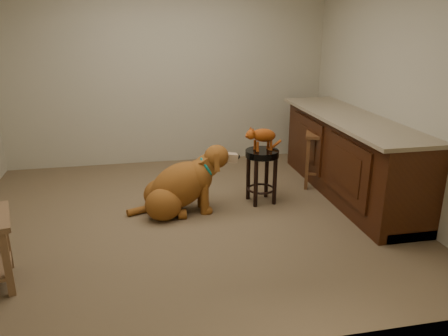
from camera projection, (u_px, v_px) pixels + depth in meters
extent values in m
cube|color=brown|center=(187.00, 218.00, 4.58)|extent=(4.50, 4.00, 0.01)
cube|color=#B0A98E|center=(167.00, 71.00, 6.01)|extent=(4.50, 0.04, 2.60)
cube|color=#B0A98E|center=(226.00, 154.00, 2.30)|extent=(4.50, 0.04, 2.60)
cube|color=#B0A98E|center=(397.00, 87.00, 4.58)|extent=(0.04, 4.00, 2.60)
cube|color=#3D1C0A|center=(350.00, 157.00, 5.08)|extent=(0.60, 2.50, 0.90)
cube|color=gray|center=(351.00, 118.00, 4.92)|extent=(0.70, 2.56, 0.04)
cube|color=black|center=(350.00, 189.00, 5.21)|extent=(0.52, 2.50, 0.10)
cube|color=#3D1C0A|center=(347.00, 170.00, 4.49)|extent=(0.02, 0.90, 0.62)
cube|color=#3D1C0A|center=(307.00, 142.00, 5.51)|extent=(0.02, 0.90, 0.62)
cube|color=#321608|center=(346.00, 170.00, 4.49)|extent=(0.02, 0.60, 0.40)
cube|color=#321608|center=(306.00, 142.00, 5.51)|extent=(0.02, 0.60, 0.40)
cylinder|color=black|center=(267.00, 175.00, 5.04)|extent=(0.05, 0.05, 0.54)
cylinder|color=black|center=(248.00, 177.00, 4.98)|extent=(0.05, 0.05, 0.54)
cylinder|color=black|center=(275.00, 182.00, 4.84)|extent=(0.05, 0.05, 0.54)
cylinder|color=black|center=(256.00, 184.00, 4.77)|extent=(0.05, 0.05, 0.54)
torus|color=black|center=(261.00, 189.00, 4.94)|extent=(0.35, 0.35, 0.02)
cylinder|color=black|center=(262.00, 153.00, 4.81)|extent=(0.37, 0.37, 0.07)
cube|color=brown|center=(332.00, 159.00, 5.46)|extent=(0.05, 0.05, 0.64)
cube|color=brown|center=(308.00, 157.00, 5.52)|extent=(0.05, 0.05, 0.64)
cube|color=brown|center=(332.00, 166.00, 5.19)|extent=(0.05, 0.05, 0.64)
cube|color=brown|center=(307.00, 164.00, 5.25)|extent=(0.05, 0.05, 0.64)
cube|color=brown|center=(322.00, 135.00, 5.25)|extent=(0.48, 0.48, 0.04)
cube|color=brown|center=(6.00, 239.00, 3.57)|extent=(0.07, 0.07, 0.53)
cube|color=brown|center=(7.00, 264.00, 3.21)|extent=(0.07, 0.07, 0.53)
ellipsoid|color=brown|center=(161.00, 194.00, 4.76)|extent=(0.39, 0.32, 0.35)
ellipsoid|color=brown|center=(164.00, 204.00, 4.50)|extent=(0.39, 0.32, 0.35)
cylinder|color=brown|center=(178.00, 202.00, 4.86)|extent=(0.09, 0.11, 0.11)
cylinder|color=brown|center=(182.00, 214.00, 4.56)|extent=(0.09, 0.11, 0.11)
ellipsoid|color=brown|center=(179.00, 185.00, 4.62)|extent=(0.80, 0.43, 0.71)
ellipsoid|color=brown|center=(199.00, 176.00, 4.64)|extent=(0.30, 0.33, 0.36)
cylinder|color=brown|center=(201.00, 189.00, 4.80)|extent=(0.09, 0.09, 0.41)
cylinder|color=brown|center=(204.00, 196.00, 4.61)|extent=(0.09, 0.09, 0.41)
sphere|color=brown|center=(205.00, 204.00, 4.86)|extent=(0.11, 0.11, 0.11)
sphere|color=brown|center=(208.00, 211.00, 4.68)|extent=(0.11, 0.11, 0.11)
cylinder|color=brown|center=(206.00, 166.00, 4.62)|extent=(0.26, 0.19, 0.26)
ellipsoid|color=brown|center=(217.00, 157.00, 4.61)|extent=(0.27, 0.24, 0.25)
cube|color=tan|center=(230.00, 158.00, 4.64)|extent=(0.18, 0.10, 0.11)
sphere|color=black|center=(237.00, 157.00, 4.66)|extent=(0.06, 0.06, 0.06)
cube|color=brown|center=(212.00, 156.00, 4.72)|extent=(0.06, 0.07, 0.19)
cube|color=brown|center=(217.00, 163.00, 4.51)|extent=(0.06, 0.07, 0.19)
torus|color=#0D685C|center=(207.00, 167.00, 4.62)|extent=(0.15, 0.24, 0.22)
cylinder|color=#D8BF4C|center=(212.00, 173.00, 4.66)|extent=(0.01, 0.05, 0.05)
cylinder|color=brown|center=(142.00, 210.00, 4.68)|extent=(0.33, 0.19, 0.08)
ellipsoid|color=#8D3A0E|center=(264.00, 135.00, 4.75)|extent=(0.31, 0.17, 0.18)
cylinder|color=#8D3A0E|center=(255.00, 145.00, 4.79)|extent=(0.03, 0.03, 0.11)
sphere|color=#8D3A0E|center=(255.00, 149.00, 4.81)|extent=(0.04, 0.04, 0.04)
cylinder|color=#8D3A0E|center=(258.00, 147.00, 4.72)|extent=(0.03, 0.03, 0.11)
sphere|color=#8D3A0E|center=(258.00, 151.00, 4.74)|extent=(0.04, 0.04, 0.04)
cylinder|color=#8D3A0E|center=(268.00, 144.00, 4.84)|extent=(0.03, 0.03, 0.11)
sphere|color=#8D3A0E|center=(268.00, 148.00, 4.85)|extent=(0.04, 0.04, 0.04)
cylinder|color=#8D3A0E|center=(271.00, 146.00, 4.77)|extent=(0.03, 0.03, 0.11)
sphere|color=#8D3A0E|center=(271.00, 149.00, 4.79)|extent=(0.04, 0.04, 0.04)
sphere|color=#8D3A0E|center=(251.00, 135.00, 4.70)|extent=(0.11, 0.11, 0.11)
sphere|color=#8D3A0E|center=(247.00, 136.00, 4.69)|extent=(0.04, 0.04, 0.04)
sphere|color=brown|center=(246.00, 136.00, 4.68)|extent=(0.02, 0.02, 0.02)
cone|color=#8D3A0E|center=(251.00, 129.00, 4.71)|extent=(0.05, 0.05, 0.05)
cone|color=#C66B60|center=(251.00, 129.00, 4.71)|extent=(0.03, 0.03, 0.03)
cone|color=#8D3A0E|center=(253.00, 130.00, 4.65)|extent=(0.05, 0.05, 0.05)
cone|color=#C66B60|center=(253.00, 130.00, 4.65)|extent=(0.03, 0.03, 0.03)
cylinder|color=#8D3A0E|center=(274.00, 146.00, 4.88)|extent=(0.20, 0.14, 0.11)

